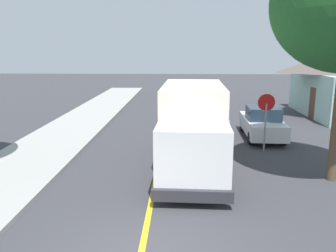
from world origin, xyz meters
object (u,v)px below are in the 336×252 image
object	(u,v)px
parked_car_mid	(201,99)
parked_van_across	(262,123)
parked_car_far	(191,89)
stop_sign	(266,111)
parked_car_near	(208,117)
box_truck	(193,123)

from	to	relation	value
parked_car_mid	parked_van_across	world-z (taller)	same
parked_car_mid	parked_car_far	bearing A→B (deg)	95.23
parked_van_across	stop_sign	distance (m)	2.69
stop_sign	parked_car_near	bearing A→B (deg)	119.05
box_truck	parked_car_far	world-z (taller)	box_truck
parked_car_far	parked_van_across	world-z (taller)	same
parked_van_across	parked_car_near	bearing A→B (deg)	148.47
parked_car_far	parked_car_mid	bearing A→B (deg)	-84.77
parked_car_mid	stop_sign	distance (m)	11.50
box_truck	parked_car_far	xyz separation A→B (m)	(0.51, 20.46, -0.97)
box_truck	stop_sign	size ratio (longest dim) A/B	2.74
box_truck	stop_sign	world-z (taller)	box_truck
box_truck	parked_car_mid	bearing A→B (deg)	85.15
parked_car_mid	parked_car_far	world-z (taller)	same
parked_car_far	box_truck	bearing A→B (deg)	-91.44
box_truck	parked_car_near	size ratio (longest dim) A/B	1.63
parked_car_far	parked_van_across	xyz separation A→B (m)	(3.31, -15.73, 0.00)
parked_car_mid	stop_sign	size ratio (longest dim) A/B	1.67
box_truck	parked_van_across	size ratio (longest dim) A/B	1.63
parked_car_far	stop_sign	bearing A→B (deg)	-81.03
box_truck	parked_car_mid	distance (m)	13.62
parked_car_near	parked_car_far	distance (m)	14.07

